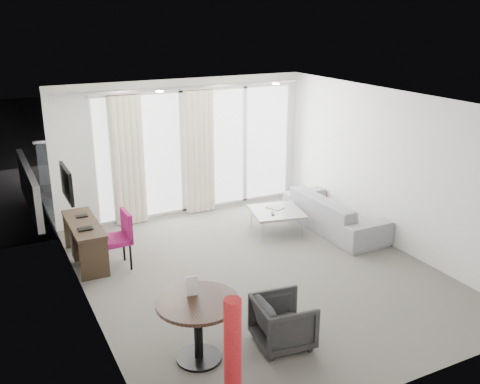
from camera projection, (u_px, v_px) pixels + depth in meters
name	position (u px, v px, depth m)	size (l,w,h in m)	color
floor	(258.00, 271.00, 8.17)	(5.00, 6.00, 0.00)	#5B584F
ceiling	(260.00, 101.00, 7.34)	(5.00, 6.00, 0.00)	white
wall_left	(84.00, 219.00, 6.68)	(0.00, 6.00, 2.60)	silver
wall_right	(391.00, 169.00, 8.82)	(0.00, 6.00, 2.60)	silver
wall_front	(406.00, 277.00, 5.21)	(5.00, 0.00, 2.60)	silver
window_panel	(199.00, 150.00, 10.44)	(4.00, 0.02, 2.38)	white
window_frame	(199.00, 151.00, 10.43)	(4.10, 0.06, 2.44)	white
curtain_left	(128.00, 161.00, 9.68)	(0.60, 0.20, 2.38)	beige
curtain_right	(200.00, 152.00, 10.28)	(0.60, 0.20, 2.38)	beige
curtain_track	(185.00, 88.00, 9.77)	(4.80, 0.04, 0.04)	#B2B2B7
downlight_a	(160.00, 91.00, 8.31)	(0.12, 0.12, 0.02)	#FFE0B2
downlight_b	(276.00, 84.00, 9.21)	(0.12, 0.12, 0.02)	#FFE0B2
desk	(85.00, 242.00, 8.39)	(0.44, 1.41, 0.66)	#2F2217
tv	(67.00, 183.00, 7.91)	(0.05, 0.80, 0.50)	black
desk_chair	(115.00, 241.00, 8.15)	(0.49, 0.46, 0.90)	#86134F
round_table	(198.00, 330.00, 5.98)	(0.94, 0.94, 0.75)	black
menu_card	(192.00, 298.00, 5.99)	(0.13, 0.02, 0.23)	white
red_lamp	(233.00, 362.00, 4.97)	(0.26, 0.26, 1.32)	red
tub_armchair	(283.00, 322.00, 6.28)	(0.64, 0.66, 0.60)	black
coffee_table	(276.00, 221.00, 9.61)	(0.88, 0.88, 0.40)	gray
remote	(273.00, 216.00, 9.39)	(0.05, 0.15, 0.02)	black
magazine	(275.00, 210.00, 9.69)	(0.21, 0.26, 0.02)	gray
sofa	(334.00, 212.00, 9.67)	(2.20, 0.86, 0.64)	gray
terrace_slab	(174.00, 190.00, 12.12)	(5.60, 3.00, 0.12)	#4D4D50
rattan_chair_a	(188.00, 173.00, 11.65)	(0.58, 0.58, 0.85)	brown
rattan_chair_b	(223.00, 164.00, 12.27)	(0.61, 0.61, 0.89)	brown
rattan_table	(240.00, 178.00, 11.85)	(0.53, 0.53, 0.53)	brown
balustrade	(153.00, 152.00, 13.17)	(5.50, 0.06, 1.05)	#B2B2B7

